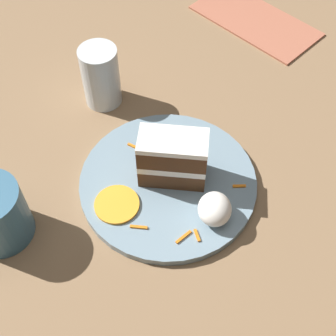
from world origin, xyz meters
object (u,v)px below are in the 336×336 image
object	(u,v)px
plate	(168,182)
cake_slice	(173,156)
cream_dollop	(215,209)
menu_card	(255,21)
orange_garnish	(117,204)
drinking_glass	(101,80)

from	to	relation	value
plate	cake_slice	distance (m)	0.05
cream_dollop	menu_card	xyz separation A→B (m)	(0.47, -0.09, -0.03)
orange_garnish	menu_card	world-z (taller)	orange_garnish
plate	cream_dollop	world-z (taller)	cream_dollop
drinking_glass	cream_dollop	bearing A→B (deg)	-141.82
plate	cake_slice	xyz separation A→B (m)	(0.01, -0.01, 0.05)
plate	orange_garnish	bearing A→B (deg)	123.63
cream_dollop	menu_card	distance (m)	0.48
cream_dollop	orange_garnish	size ratio (longest dim) A/B	0.80
drinking_glass	menu_card	bearing A→B (deg)	-50.23
plate	drinking_glass	bearing A→B (deg)	34.05
cake_slice	orange_garnish	bearing A→B (deg)	-49.07
plate	cake_slice	bearing A→B (deg)	-28.79
cream_dollop	drinking_glass	size ratio (longest dim) A/B	0.49
cake_slice	cream_dollop	distance (m)	0.10
cake_slice	cream_dollop	bearing A→B (deg)	43.47
plate	cake_slice	world-z (taller)	cake_slice
cream_dollop	menu_card	world-z (taller)	cream_dollop
cake_slice	drinking_glass	world-z (taller)	drinking_glass
orange_garnish	plate	bearing A→B (deg)	-56.37
drinking_glass	orange_garnish	bearing A→B (deg)	-168.05
menu_card	cream_dollop	bearing A→B (deg)	-148.54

